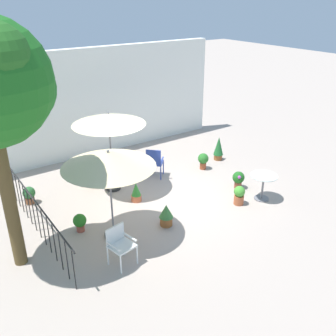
# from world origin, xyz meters

# --- Properties ---
(ground_plane) EXTENTS (60.00, 60.00, 0.00)m
(ground_plane) POSITION_xyz_m (0.00, 0.00, 0.00)
(ground_plane) COLOR #AB9B8E
(villa_facade) EXTENTS (9.76, 0.30, 3.77)m
(villa_facade) POSITION_xyz_m (0.00, 4.22, 1.89)
(villa_facade) COLOR white
(villa_facade) RESTS_ON ground
(terrace_railing) EXTENTS (0.03, 4.70, 1.01)m
(terrace_railing) POSITION_xyz_m (-3.56, -0.00, 0.68)
(terrace_railing) COLOR black
(terrace_railing) RESTS_ON ground
(patio_umbrella_0) EXTENTS (2.14, 2.14, 2.29)m
(patio_umbrella_0) POSITION_xyz_m (-2.09, -0.97, 2.03)
(patio_umbrella_0) COLOR #2D2D2D
(patio_umbrella_0) RESTS_ON ground
(patio_umbrella_1) EXTENTS (2.09, 2.09, 2.42)m
(patio_umbrella_1) POSITION_xyz_m (-0.95, 1.24, 2.18)
(patio_umbrella_1) COLOR #2D2D2D
(patio_umbrella_1) RESTS_ON ground
(cafe_table_0) EXTENTS (0.77, 0.77, 0.76)m
(cafe_table_0) POSITION_xyz_m (2.27, -1.76, 0.53)
(cafe_table_0) COLOR silver
(cafe_table_0) RESTS_ON ground
(patio_chair_0) EXTENTS (0.69, 0.69, 1.00)m
(patio_chair_0) POSITION_xyz_m (0.51, 1.19, 0.57)
(patio_chair_0) COLOR #2D439A
(patio_chair_0) RESTS_ON ground
(patio_chair_1) EXTENTS (0.58, 0.56, 0.89)m
(patio_chair_1) POSITION_xyz_m (-2.43, -1.94, 0.53)
(patio_chair_1) COLOR silver
(patio_chair_1) RESTS_ON ground
(potted_plant_0) EXTENTS (0.31, 0.31, 0.56)m
(potted_plant_0) POSITION_xyz_m (1.52, -1.59, 0.29)
(potted_plant_0) COLOR #B05B36
(potted_plant_0) RESTS_ON ground
(potted_plant_1) EXTENTS (0.45, 0.45, 0.63)m
(potted_plant_1) POSITION_xyz_m (-1.35, 1.74, 0.34)
(potted_plant_1) COLOR #A35A29
(potted_plant_1) RESTS_ON ground
(potted_plant_2) EXTENTS (0.35, 0.35, 0.55)m
(potted_plant_2) POSITION_xyz_m (2.21, 0.80, 0.33)
(potted_plant_2) COLOR #99482A
(potted_plant_2) RESTS_ON ground
(potted_plant_3) EXTENTS (0.35, 0.35, 0.51)m
(potted_plant_3) POSITION_xyz_m (-3.27, 1.82, 0.28)
(potted_plant_3) COLOR brown
(potted_plant_3) RESTS_ON ground
(potted_plant_4) EXTENTS (0.36, 0.36, 0.59)m
(potted_plant_4) POSITION_xyz_m (-0.76, -1.30, 0.31)
(potted_plant_4) COLOR #945629
(potted_plant_4) RESTS_ON ground
(potted_plant_5) EXTENTS (0.33, 0.33, 0.47)m
(potted_plant_5) POSITION_xyz_m (-2.66, -0.29, 0.27)
(potted_plant_5) COLOR #9F4A39
(potted_plant_5) RESTS_ON ground
(potted_plant_6) EXTENTS (0.29, 0.29, 0.57)m
(potted_plant_6) POSITION_xyz_m (-0.75, 0.22, 0.27)
(potted_plant_6) COLOR #D0673F
(potted_plant_6) RESTS_ON ground
(potted_plant_7) EXTENTS (0.36, 0.38, 0.54)m
(potted_plant_7) POSITION_xyz_m (2.19, -0.88, 0.32)
(potted_plant_7) COLOR brown
(potted_plant_7) RESTS_ON ground
(potted_plant_8) EXTENTS (0.34, 0.34, 0.85)m
(potted_plant_8) POSITION_xyz_m (3.15, 1.10, 0.44)
(potted_plant_8) COLOR brown
(potted_plant_8) RESTS_ON ground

